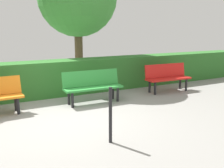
# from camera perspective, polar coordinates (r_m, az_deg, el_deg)

# --- Properties ---
(ground_plane) EXTENTS (17.33, 17.33, 0.00)m
(ground_plane) POSITION_cam_1_polar(r_m,az_deg,el_deg) (6.10, -9.83, -7.06)
(ground_plane) COLOR gray
(bench_red) EXTENTS (1.50, 0.53, 0.86)m
(bench_red) POSITION_cam_1_polar(r_m,az_deg,el_deg) (8.49, 11.83, 1.64)
(bench_red) COLOR red
(bench_red) RESTS_ON ground_plane
(bench_green) EXTENTS (1.60, 0.50, 0.86)m
(bench_green) POSITION_cam_1_polar(r_m,az_deg,el_deg) (7.07, -4.22, -0.19)
(bench_green) COLOR #2D8C38
(bench_green) RESTS_ON ground_plane
(hedge_row) EXTENTS (13.33, 0.77, 1.03)m
(hedge_row) POSITION_cam_1_polar(r_m,az_deg,el_deg) (8.26, -7.00, 1.77)
(hedge_row) COLOR #2D6B28
(hedge_row) RESTS_ON ground_plane
(railing_post_mid) EXTENTS (0.06, 0.06, 1.00)m
(railing_post_mid) POSITION_cam_1_polar(r_m,az_deg,el_deg) (4.58, -0.34, -6.79)
(railing_post_mid) COLOR black
(railing_post_mid) RESTS_ON ground_plane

